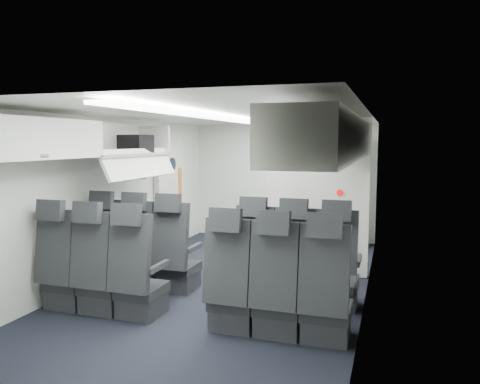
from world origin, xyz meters
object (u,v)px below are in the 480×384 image
Objects in this scene: seat_row_front at (216,263)px; flight_attendant at (282,210)px; seat_row_mid at (183,285)px; galley_unit at (332,192)px; boarding_door at (170,193)px; carry_on_bag at (135,144)px.

flight_attendant is at bearing 80.77° from seat_row_front.
seat_row_mid is 1.75× the size of galley_unit.
boarding_door is (-1.64, 2.99, 0.55)m from seat_row_mid.
boarding_door is at bearing 100.36° from flight_attendant.
boarding_door is 1.98m from flight_attendant.
boarding_door is 1.21× the size of flight_attendant.
carry_on_bag reaches higher than seat_row_front.
galley_unit is 3.64m from carry_on_bag.
seat_row_mid is 1.79× the size of boarding_door.
galley_unit is (0.95, 4.15, 0.55)m from seat_row_mid.
seat_row_mid is 2.50m from carry_on_bag.
carry_on_bag is at bearing 140.56° from flight_attendant.
carry_on_bag is at bearing -131.98° from galley_unit.
flight_attendant is at bearing -117.19° from galley_unit.
seat_row_mid is at bearing -175.16° from flight_attendant.
seat_row_front is 1.79× the size of boarding_door.
flight_attendant is (-0.62, -1.20, -0.18)m from galley_unit.
seat_row_mid is at bearing -35.69° from carry_on_bag.
galley_unit is (0.95, 3.25, 0.55)m from seat_row_front.
seat_row_mid is 7.59× the size of carry_on_bag.
boarding_door is at bearing 128.16° from seat_row_front.
flight_attendant is 2.49m from carry_on_bag.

